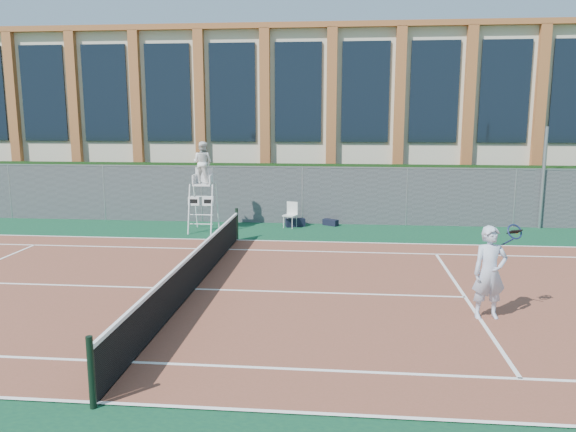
# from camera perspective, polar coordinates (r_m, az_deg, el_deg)

# --- Properties ---
(ground) EXTENTS (120.00, 120.00, 0.00)m
(ground) POSITION_cam_1_polar(r_m,az_deg,el_deg) (13.88, -9.50, -7.45)
(ground) COLOR #233814
(apron) EXTENTS (36.00, 20.00, 0.01)m
(apron) POSITION_cam_1_polar(r_m,az_deg,el_deg) (14.80, -8.50, -6.29)
(apron) COLOR #0C3826
(apron) RESTS_ON ground
(tennis_court) EXTENTS (23.77, 10.97, 0.02)m
(tennis_court) POSITION_cam_1_polar(r_m,az_deg,el_deg) (13.87, -9.50, -7.37)
(tennis_court) COLOR brown
(tennis_court) RESTS_ON apron
(tennis_net) EXTENTS (0.10, 11.30, 1.10)m
(tennis_net) POSITION_cam_1_polar(r_m,az_deg,el_deg) (13.72, -9.56, -5.32)
(tennis_net) COLOR black
(tennis_net) RESTS_ON ground
(fence) EXTENTS (40.00, 0.06, 2.20)m
(fence) POSITION_cam_1_polar(r_m,az_deg,el_deg) (22.06, -3.72, 2.13)
(fence) COLOR #595E60
(fence) RESTS_ON ground
(hedge) EXTENTS (40.00, 1.40, 2.20)m
(hedge) POSITION_cam_1_polar(r_m,az_deg,el_deg) (23.24, -3.25, 2.54)
(hedge) COLOR black
(hedge) RESTS_ON ground
(building) EXTENTS (45.00, 10.60, 8.22)m
(building) POSITION_cam_1_polar(r_m,az_deg,el_deg) (30.92, -1.04, 10.09)
(building) COLOR beige
(building) RESTS_ON ground
(steel_pole) EXTENTS (0.12, 0.12, 3.78)m
(steel_pole) POSITION_cam_1_polar(r_m,az_deg,el_deg) (22.83, 24.48, 3.51)
(steel_pole) COLOR #9EA0A5
(steel_pole) RESTS_ON ground
(umpire_chair) EXTENTS (0.92, 1.42, 3.30)m
(umpire_chair) POSITION_cam_1_polar(r_m,az_deg,el_deg) (20.50, -8.67, 5.12)
(umpire_chair) COLOR white
(umpire_chair) RESTS_ON ground
(plastic_chair) EXTENTS (0.58, 0.58, 0.96)m
(plastic_chair) POSITION_cam_1_polar(r_m,az_deg,el_deg) (21.14, 0.32, 0.37)
(plastic_chair) COLOR silver
(plastic_chair) RESTS_ON apron
(sports_bag_near) EXTENTS (0.78, 0.54, 0.31)m
(sports_bag_near) POSITION_cam_1_polar(r_m,az_deg,el_deg) (21.34, 0.74, -0.67)
(sports_bag_near) COLOR black
(sports_bag_near) RESTS_ON apron
(sports_bag_far) EXTENTS (0.63, 0.52, 0.23)m
(sports_bag_far) POSITION_cam_1_polar(r_m,az_deg,el_deg) (21.62, 4.34, -0.66)
(sports_bag_far) COLOR black
(sports_bag_far) RESTS_ON apron
(tennis_player) EXTENTS (1.09, 0.75, 1.94)m
(tennis_player) POSITION_cam_1_polar(r_m,az_deg,el_deg) (12.25, 19.81, -5.41)
(tennis_player) COLOR silver
(tennis_player) RESTS_ON tennis_court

